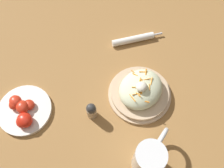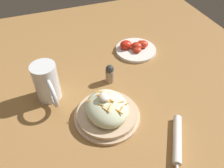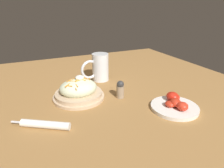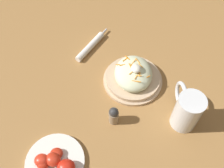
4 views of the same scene
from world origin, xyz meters
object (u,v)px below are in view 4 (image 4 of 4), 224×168
object	(u,v)px
salad_plate	(133,76)
napkin_roll	(90,46)
tomato_plate	(55,162)
salt_shaker	(114,115)
beer_mug	(186,112)

from	to	relation	value
salad_plate	napkin_roll	world-z (taller)	salad_plate
tomato_plate	salt_shaker	distance (m)	0.22
salad_plate	salt_shaker	distance (m)	0.17
napkin_roll	tomato_plate	world-z (taller)	tomato_plate
salad_plate	beer_mug	xyz separation A→B (m)	(-0.16, -0.16, 0.03)
salad_plate	tomato_plate	size ratio (longest dim) A/B	1.21
tomato_plate	napkin_roll	bearing A→B (deg)	-8.93
beer_mug	salt_shaker	size ratio (longest dim) A/B	1.99
salad_plate	salt_shaker	bearing A→B (deg)	157.34
salad_plate	napkin_roll	size ratio (longest dim) A/B	1.22
salad_plate	beer_mug	size ratio (longest dim) A/B	1.43
salad_plate	tomato_plate	bearing A→B (deg)	142.37
tomato_plate	salt_shaker	xyz separation A→B (m)	(0.15, -0.17, 0.02)
napkin_roll	beer_mug	bearing A→B (deg)	-134.21
beer_mug	napkin_roll	xyz separation A→B (m)	(0.31, 0.32, -0.05)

